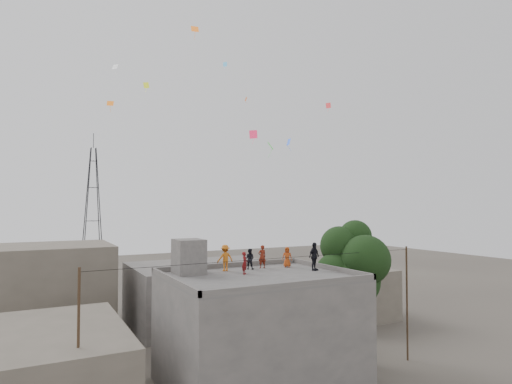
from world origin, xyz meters
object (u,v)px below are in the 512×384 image
at_px(tree, 353,266).
at_px(transmission_tower, 93,214).
at_px(stair_head_box, 189,257).
at_px(person_dark_adult, 314,256).
at_px(person_red_adult, 262,257).

height_order(tree, transmission_tower, transmission_tower).
bearing_deg(stair_head_box, person_dark_adult, -18.30).
bearing_deg(transmission_tower, person_red_adult, -81.37).
bearing_deg(transmission_tower, tree, -73.91).
height_order(person_red_adult, person_dark_adult, person_dark_adult).
bearing_deg(transmission_tower, person_dark_adult, -78.64).
relative_size(stair_head_box, person_red_adult, 1.38).
height_order(transmission_tower, person_red_adult, transmission_tower).
xyz_separation_m(person_red_adult, person_dark_adult, (2.32, -2.40, 0.13)).
relative_size(tree, person_red_adult, 6.26).
bearing_deg(stair_head_box, tree, -10.74).
bearing_deg(person_dark_adult, person_red_adult, 111.62).
relative_size(stair_head_box, transmission_tower, 0.10).
distance_m(stair_head_box, person_dark_adult, 7.58).
height_order(stair_head_box, person_red_adult, stair_head_box).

